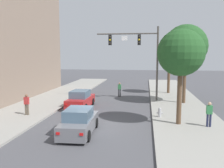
% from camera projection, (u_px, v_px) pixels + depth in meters
% --- Properties ---
extents(ground_plane, '(120.00, 120.00, 0.00)m').
position_uv_depth(ground_plane, '(93.00, 127.00, 15.95)').
color(ground_plane, '#4C4C51').
extents(sidewalk_left, '(5.00, 60.00, 0.15)m').
position_uv_depth(sidewalk_left, '(3.00, 122.00, 16.86)').
color(sidewalk_left, '#99968E').
rests_on(sidewalk_left, ground).
extents(sidewalk_right, '(5.00, 60.00, 0.15)m').
position_uv_depth(sidewalk_right, '(193.00, 131.00, 15.03)').
color(sidewalk_right, '#99968E').
rests_on(sidewalk_right, ground).
extents(traffic_signal_mast, '(6.33, 0.38, 7.50)m').
position_uv_depth(traffic_signal_mast, '(140.00, 50.00, 24.31)').
color(traffic_signal_mast, '#514C47').
rests_on(traffic_signal_mast, sidewalk_right).
extents(car_lead_red, '(1.89, 4.27, 1.60)m').
position_uv_depth(car_lead_red, '(81.00, 100.00, 21.86)').
color(car_lead_red, '#B21E1E').
rests_on(car_lead_red, ground).
extents(car_following_grey, '(1.95, 4.29, 1.60)m').
position_uv_depth(car_following_grey, '(79.00, 122.00, 14.62)').
color(car_following_grey, slate).
rests_on(car_following_grey, ground).
extents(pedestrian_sidewalk_left_walker, '(0.36, 0.22, 1.64)m').
position_uv_depth(pedestrian_sidewalk_left_walker, '(27.00, 103.00, 18.57)').
color(pedestrian_sidewalk_left_walker, brown).
rests_on(pedestrian_sidewalk_left_walker, sidewalk_left).
extents(pedestrian_crossing_road, '(0.36, 0.22, 1.64)m').
position_uv_depth(pedestrian_crossing_road, '(120.00, 89.00, 27.54)').
color(pedestrian_crossing_road, '#333338').
rests_on(pedestrian_crossing_road, ground).
extents(pedestrian_sidewalk_right_walker, '(0.36, 0.22, 1.64)m').
position_uv_depth(pedestrian_sidewalk_right_walker, '(209.00, 113.00, 15.51)').
color(pedestrian_sidewalk_right_walker, '#232847').
rests_on(pedestrian_sidewalk_right_walker, sidewalk_right).
extents(fire_hydrant, '(0.48, 0.24, 0.72)m').
position_uv_depth(fire_hydrant, '(160.00, 112.00, 18.01)').
color(fire_hydrant, '#B2B2B7').
rests_on(fire_hydrant, sidewalk_right).
extents(street_tree_nearest, '(3.11, 3.11, 6.38)m').
position_uv_depth(street_tree_nearest, '(181.00, 53.00, 15.68)').
color(street_tree_nearest, brown).
rests_on(street_tree_nearest, sidewalk_right).
extents(street_tree_second, '(4.07, 4.07, 7.53)m').
position_uv_depth(street_tree_second, '(186.00, 46.00, 22.65)').
color(street_tree_second, brown).
rests_on(street_tree_second, sidewalk_right).
extents(street_tree_third, '(2.87, 2.87, 6.36)m').
position_uv_depth(street_tree_third, '(169.00, 53.00, 28.79)').
color(street_tree_third, brown).
rests_on(street_tree_third, sidewalk_right).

